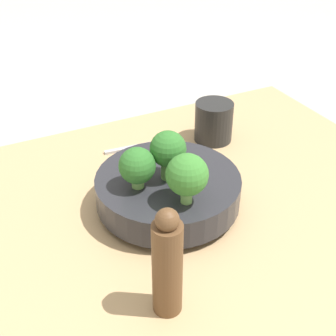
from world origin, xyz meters
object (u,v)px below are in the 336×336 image
object	(u,v)px
bowl	(168,190)
fork	(139,146)
cup	(214,122)
pepper_mill	(167,264)

from	to	relation	value
bowl	fork	bearing A→B (deg)	-99.89
bowl	cup	xyz separation A→B (m)	(-0.20, -0.18, 0.01)
bowl	pepper_mill	xyz separation A→B (m)	(0.11, 0.21, 0.05)
cup	fork	distance (m)	0.18
cup	bowl	bearing A→B (deg)	41.08
bowl	fork	xyz separation A→B (m)	(-0.04, -0.22, -0.04)
bowl	cup	size ratio (longest dim) A/B	2.89
bowl	cup	world-z (taller)	cup
cup	fork	size ratio (longest dim) A/B	0.57
pepper_mill	fork	xyz separation A→B (m)	(-0.14, -0.43, -0.08)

